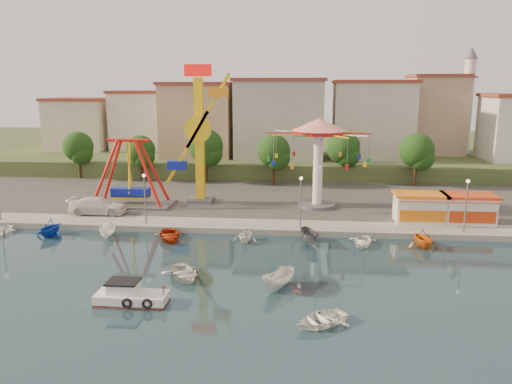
# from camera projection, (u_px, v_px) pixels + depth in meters

# --- Properties ---
(ground) EXTENTS (200.00, 200.00, 0.00)m
(ground) POSITION_uv_depth(u_px,v_px,m) (195.00, 280.00, 38.65)
(ground) COLOR #142D39
(ground) RESTS_ON ground
(quay_deck) EXTENTS (200.00, 100.00, 0.60)m
(quay_deck) POSITION_uv_depth(u_px,v_px,m) (262.00, 159.00, 98.91)
(quay_deck) COLOR #9E998E
(quay_deck) RESTS_ON ground
(asphalt_pad) EXTENTS (90.00, 28.00, 0.01)m
(asphalt_pad) POSITION_uv_depth(u_px,v_px,m) (242.00, 191.00, 67.71)
(asphalt_pad) COLOR #4C4944
(asphalt_pad) RESTS_ON quay_deck
(hill_terrace) EXTENTS (200.00, 60.00, 3.00)m
(hill_terrace) POSITION_uv_depth(u_px,v_px,m) (264.00, 150.00, 103.52)
(hill_terrace) COLOR #384C26
(hill_terrace) RESTS_ON ground
(pirate_ship_ride) EXTENTS (10.00, 5.00, 8.00)m
(pirate_ship_ride) POSITION_uv_depth(u_px,v_px,m) (130.00, 174.00, 59.06)
(pirate_ship_ride) COLOR #59595E
(pirate_ship_ride) RESTS_ON quay_deck
(kamikaze_tower) EXTENTS (5.61, 3.10, 16.50)m
(kamikaze_tower) POSITION_uv_depth(u_px,v_px,m) (201.00, 138.00, 59.57)
(kamikaze_tower) COLOR #59595E
(kamikaze_tower) RESTS_ON quay_deck
(wave_swinger) EXTENTS (11.60, 11.60, 10.40)m
(wave_swinger) POSITION_uv_depth(u_px,v_px,m) (319.00, 143.00, 57.50)
(wave_swinger) COLOR #59595E
(wave_swinger) RESTS_ON quay_deck
(booth_left) EXTENTS (5.40, 3.78, 3.08)m
(booth_left) POSITION_uv_depth(u_px,v_px,m) (420.00, 207.00, 52.35)
(booth_left) COLOR white
(booth_left) RESTS_ON quay_deck
(booth_mid) EXTENTS (5.40, 3.78, 3.08)m
(booth_mid) POSITION_uv_depth(u_px,v_px,m) (468.00, 208.00, 51.89)
(booth_mid) COLOR white
(booth_mid) RESTS_ON quay_deck
(lamp_post_1) EXTENTS (0.14, 0.14, 5.00)m
(lamp_post_1) POSITION_uv_depth(u_px,v_px,m) (145.00, 200.00, 51.38)
(lamp_post_1) COLOR #59595E
(lamp_post_1) RESTS_ON quay_deck
(lamp_post_2) EXTENTS (0.14, 0.14, 5.00)m
(lamp_post_2) POSITION_uv_depth(u_px,v_px,m) (301.00, 204.00, 49.91)
(lamp_post_2) COLOR #59595E
(lamp_post_2) RESTS_ON quay_deck
(lamp_post_3) EXTENTS (0.14, 0.14, 5.00)m
(lamp_post_3) POSITION_uv_depth(u_px,v_px,m) (466.00, 207.00, 48.43)
(lamp_post_3) COLOR #59595E
(lamp_post_3) RESTS_ON quay_deck
(tree_0) EXTENTS (4.60, 4.60, 7.19)m
(tree_0) POSITION_uv_depth(u_px,v_px,m) (78.00, 147.00, 75.87)
(tree_0) COLOR #382314
(tree_0) RESTS_ON quay_deck
(tree_1) EXTENTS (4.35, 4.35, 6.80)m
(tree_1) POSITION_uv_depth(u_px,v_px,m) (141.00, 150.00, 74.29)
(tree_1) COLOR #382314
(tree_1) RESTS_ON quay_deck
(tree_2) EXTENTS (5.02, 5.02, 7.85)m
(tree_2) POSITION_uv_depth(u_px,v_px,m) (206.00, 146.00, 72.79)
(tree_2) COLOR #382314
(tree_2) RESTS_ON quay_deck
(tree_3) EXTENTS (4.68, 4.68, 7.32)m
(tree_3) POSITION_uv_depth(u_px,v_px,m) (274.00, 151.00, 70.54)
(tree_3) COLOR #382314
(tree_3) RESTS_ON quay_deck
(tree_4) EXTENTS (4.86, 4.86, 7.60)m
(tree_4) POSITION_uv_depth(u_px,v_px,m) (344.00, 148.00, 72.48)
(tree_4) COLOR #382314
(tree_4) RESTS_ON quay_deck
(tree_5) EXTENTS (4.83, 4.83, 7.54)m
(tree_5) POSITION_uv_depth(u_px,v_px,m) (417.00, 151.00, 69.80)
(tree_5) COLOR #382314
(tree_5) RESTS_ON quay_deck
(building_0) EXTENTS (9.26, 9.53, 11.87)m
(building_0) POSITION_uv_depth(u_px,v_px,m) (58.00, 119.00, 84.65)
(building_0) COLOR beige
(building_0) RESTS_ON hill_terrace
(building_1) EXTENTS (12.33, 9.01, 8.63)m
(building_1) POSITION_uv_depth(u_px,v_px,m) (138.00, 127.00, 89.06)
(building_1) COLOR silver
(building_1) RESTS_ON hill_terrace
(building_2) EXTENTS (11.95, 9.28, 11.23)m
(building_2) POSITION_uv_depth(u_px,v_px,m) (211.00, 120.00, 88.13)
(building_2) COLOR tan
(building_2) RESTS_ON hill_terrace
(building_3) EXTENTS (12.59, 10.50, 9.20)m
(building_3) POSITION_uv_depth(u_px,v_px,m) (288.00, 128.00, 84.00)
(building_3) COLOR beige
(building_3) RESTS_ON hill_terrace
(building_4) EXTENTS (10.75, 9.23, 9.24)m
(building_4) POSITION_uv_depth(u_px,v_px,m) (367.00, 127.00, 86.07)
(building_4) COLOR beige
(building_4) RESTS_ON hill_terrace
(building_5) EXTENTS (12.77, 10.96, 11.21)m
(building_5) POSITION_uv_depth(u_px,v_px,m) (450.00, 122.00, 82.81)
(building_5) COLOR tan
(building_5) RESTS_ON hill_terrace
(minaret) EXTENTS (2.80, 2.80, 18.00)m
(minaret) POSITION_uv_depth(u_px,v_px,m) (468.00, 98.00, 85.21)
(minaret) COLOR silver
(minaret) RESTS_ON hill_terrace
(cabin_motorboat) EXTENTS (4.94, 2.04, 1.74)m
(cabin_motorboat) POSITION_uv_depth(u_px,v_px,m) (130.00, 297.00, 34.42)
(cabin_motorboat) COLOR white
(cabin_motorboat) RESTS_ON ground
(rowboat_a) EXTENTS (4.61, 4.99, 0.84)m
(rowboat_a) POSITION_uv_depth(u_px,v_px,m) (184.00, 273.00, 38.86)
(rowboat_a) COLOR silver
(rowboat_a) RESTS_ON ground
(rowboat_b) EXTENTS (4.56, 4.32, 0.77)m
(rowboat_b) POSITION_uv_depth(u_px,v_px,m) (321.00, 319.00, 31.32)
(rowboat_b) COLOR white
(rowboat_b) RESTS_ON ground
(skiff) EXTENTS (3.00, 3.69, 1.36)m
(skiff) POSITION_uv_depth(u_px,v_px,m) (279.00, 279.00, 36.91)
(skiff) COLOR silver
(skiff) RESTS_ON ground
(van) EXTENTS (6.46, 2.79, 1.85)m
(van) POSITION_uv_depth(u_px,v_px,m) (98.00, 206.00, 55.64)
(van) COLOR silver
(van) RESTS_ON quay_deck
(moored_boat_1) EXTENTS (3.39, 3.75, 1.74)m
(moored_boat_1) POSITION_uv_depth(u_px,v_px,m) (50.00, 228.00, 49.55)
(moored_boat_1) COLOR #1440B1
(moored_boat_1) RESTS_ON ground
(moored_boat_2) EXTENTS (2.01, 3.73, 1.37)m
(moored_boat_2) POSITION_uv_depth(u_px,v_px,m) (108.00, 231.00, 49.05)
(moored_boat_2) COLOR white
(moored_boat_2) RESTS_ON ground
(moored_boat_3) EXTENTS (4.05, 4.84, 0.86)m
(moored_boat_3) POSITION_uv_depth(u_px,v_px,m) (169.00, 235.00, 48.53)
(moored_boat_3) COLOR #B8320E
(moored_boat_3) RESTS_ON ground
(moored_boat_4) EXTENTS (2.90, 3.21, 1.48)m
(moored_boat_4) POSITION_uv_depth(u_px,v_px,m) (246.00, 234.00, 47.77)
(moored_boat_4) COLOR white
(moored_boat_4) RESTS_ON ground
(moored_boat_5) EXTENTS (2.28, 3.78, 1.37)m
(moored_boat_5) POSITION_uv_depth(u_px,v_px,m) (310.00, 237.00, 47.22)
(moored_boat_5) COLOR #4F4E53
(moored_boat_5) RESTS_ON ground
(moored_boat_6) EXTENTS (3.12, 3.96, 0.74)m
(moored_boat_6) POSITION_uv_depth(u_px,v_px,m) (362.00, 241.00, 46.83)
(moored_boat_6) COLOR white
(moored_boat_6) RESTS_ON ground
(moored_boat_7) EXTENTS (3.54, 3.87, 1.74)m
(moored_boat_7) POSITION_uv_depth(u_px,v_px,m) (423.00, 238.00, 46.22)
(moored_boat_7) COLOR orange
(moored_boat_7) RESTS_ON ground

